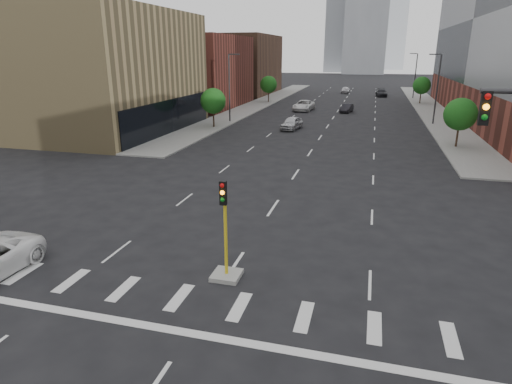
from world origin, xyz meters
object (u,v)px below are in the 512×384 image
at_px(median_traffic_signal, 226,257).
at_px(car_deep_right, 381,93).
at_px(car_distant, 345,90).
at_px(car_far_left, 304,105).
at_px(car_near_left, 292,123).
at_px(car_mid_right, 347,108).

distance_m(median_traffic_signal, car_deep_right, 84.34).
relative_size(median_traffic_signal, car_distant, 0.97).
bearing_deg(car_far_left, car_distant, 86.35).
bearing_deg(car_distant, car_deep_right, -35.44).
bearing_deg(car_near_left, car_mid_right, 80.78).
height_order(car_deep_right, car_distant, car_deep_right).
relative_size(median_traffic_signal, car_far_left, 0.72).
xyz_separation_m(car_near_left, car_mid_right, (5.65, 18.20, -0.10)).
relative_size(car_near_left, car_mid_right, 1.11).
height_order(median_traffic_signal, car_distant, median_traffic_signal).
relative_size(car_near_left, car_distant, 1.02).
bearing_deg(median_traffic_signal, car_distant, 90.64).
xyz_separation_m(car_mid_right, car_deep_right, (5.65, 28.36, 0.09)).
bearing_deg(car_deep_right, car_mid_right, -105.79).
relative_size(car_near_left, car_far_left, 0.76).
bearing_deg(car_mid_right, car_near_left, -98.62).
xyz_separation_m(car_mid_right, car_far_left, (-7.05, 0.28, 0.15)).
distance_m(car_near_left, car_deep_right, 47.91).
bearing_deg(car_mid_right, car_far_left, -173.65).
bearing_deg(car_near_left, median_traffic_signal, -75.65).
xyz_separation_m(median_traffic_signal, car_mid_right, (1.50, 55.68, -0.28)).
relative_size(median_traffic_signal, car_deep_right, 0.82).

